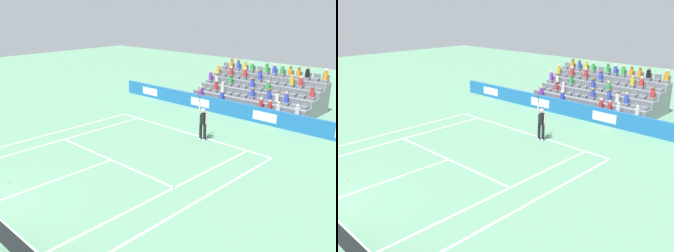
# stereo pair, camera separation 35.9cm
# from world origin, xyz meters

# --- Properties ---
(line_baseline) EXTENTS (10.97, 0.10, 0.01)m
(line_baseline) POSITION_xyz_m (0.00, -11.89, 0.00)
(line_baseline) COLOR white
(line_baseline) RESTS_ON ground
(line_service) EXTENTS (8.23, 0.10, 0.01)m
(line_service) POSITION_xyz_m (0.00, -6.40, 0.00)
(line_service) COLOR white
(line_service) RESTS_ON ground
(line_centre_service) EXTENTS (0.10, 6.40, 0.01)m
(line_centre_service) POSITION_xyz_m (0.00, -3.20, 0.00)
(line_centre_service) COLOR white
(line_centre_service) RESTS_ON ground
(line_singles_sideline_left) EXTENTS (0.10, 11.89, 0.01)m
(line_singles_sideline_left) POSITION_xyz_m (4.12, -5.95, 0.00)
(line_singles_sideline_left) COLOR white
(line_singles_sideline_left) RESTS_ON ground
(line_singles_sideline_right) EXTENTS (0.10, 11.89, 0.01)m
(line_singles_sideline_right) POSITION_xyz_m (-4.12, -5.95, 0.00)
(line_singles_sideline_right) COLOR white
(line_singles_sideline_right) RESTS_ON ground
(line_doubles_sideline_left) EXTENTS (0.10, 11.89, 0.01)m
(line_doubles_sideline_left) POSITION_xyz_m (5.49, -5.95, 0.00)
(line_doubles_sideline_left) COLOR white
(line_doubles_sideline_left) RESTS_ON ground
(line_doubles_sideline_right) EXTENTS (0.10, 11.89, 0.01)m
(line_doubles_sideline_right) POSITION_xyz_m (-5.49, -5.95, 0.00)
(line_doubles_sideline_right) COLOR white
(line_doubles_sideline_right) RESTS_ON ground
(line_centre_mark) EXTENTS (0.10, 0.20, 0.01)m
(line_centre_mark) POSITION_xyz_m (0.00, -11.79, 0.00)
(line_centre_mark) COLOR white
(line_centre_mark) RESTS_ON ground
(sponsor_barrier) EXTENTS (20.28, 0.22, 1.01)m
(sponsor_barrier) POSITION_xyz_m (-0.00, -16.42, 0.51)
(sponsor_barrier) COLOR #1E66AD
(sponsor_barrier) RESTS_ON ground
(tennis_player) EXTENTS (0.54, 0.41, 2.85)m
(tennis_player) POSITION_xyz_m (-1.42, -11.61, 0.99)
(tennis_player) COLOR black
(tennis_player) RESTS_ON ground
(stadium_stand) EXTENTS (8.68, 4.75, 3.05)m
(stadium_stand) POSITION_xyz_m (-0.00, -19.98, 0.84)
(stadium_stand) COLOR gray
(stadium_stand) RESTS_ON ground
(loose_tennis_ball) EXTENTS (0.07, 0.07, 0.07)m
(loose_tennis_ball) POSITION_xyz_m (1.21, -2.00, 0.03)
(loose_tennis_ball) COLOR #D1E533
(loose_tennis_ball) RESTS_ON ground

